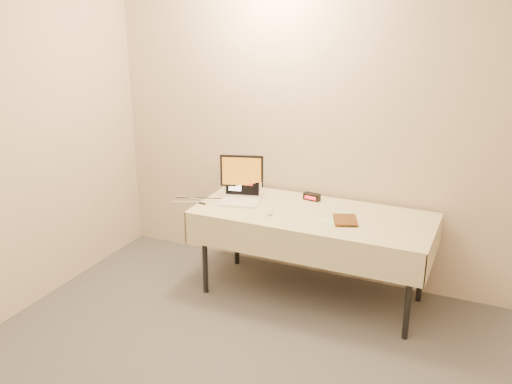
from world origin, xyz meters
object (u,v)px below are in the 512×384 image
at_px(laptop, 241,195).
at_px(book, 334,207).
at_px(monitor, 242,173).
at_px(table, 313,220).

distance_m(laptop, book, 0.84).
xyz_separation_m(laptop, monitor, (-0.03, 0.07, 0.16)).
xyz_separation_m(table, monitor, (-0.66, 0.08, 0.28)).
xyz_separation_m(table, laptop, (-0.63, 0.01, 0.12)).
bearing_deg(laptop, table, -15.43).
bearing_deg(table, book, -28.66).
relative_size(table, monitor, 5.04).
bearing_deg(laptop, monitor, 95.33).
xyz_separation_m(laptop, book, (0.83, -0.12, 0.06)).
distance_m(table, monitor, 0.72).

